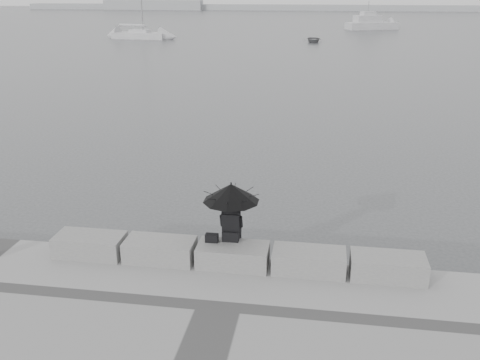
% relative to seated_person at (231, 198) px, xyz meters
% --- Properties ---
extents(ground, '(360.00, 360.00, 0.00)m').
position_rel_seated_person_xyz_m(ground, '(0.09, 0.14, -2.02)').
color(ground, '#404345').
rests_on(ground, ground).
extents(stone_block_far_left, '(1.60, 0.80, 0.50)m').
position_rel_seated_person_xyz_m(stone_block_far_left, '(-3.31, -0.31, -1.27)').
color(stone_block_far_left, slate).
rests_on(stone_block_far_left, promenade).
extents(stone_block_left, '(1.60, 0.80, 0.50)m').
position_rel_seated_person_xyz_m(stone_block_left, '(-1.61, -0.31, -1.27)').
color(stone_block_left, slate).
rests_on(stone_block_left, promenade).
extents(stone_block_centre, '(1.60, 0.80, 0.50)m').
position_rel_seated_person_xyz_m(stone_block_centre, '(0.09, -0.31, -1.27)').
color(stone_block_centre, slate).
rests_on(stone_block_centre, promenade).
extents(stone_block_right, '(1.60, 0.80, 0.50)m').
position_rel_seated_person_xyz_m(stone_block_right, '(1.79, -0.31, -1.27)').
color(stone_block_right, slate).
rests_on(stone_block_right, promenade).
extents(stone_block_far_right, '(1.60, 0.80, 0.50)m').
position_rel_seated_person_xyz_m(stone_block_far_right, '(3.49, -0.31, -1.27)').
color(stone_block_far_right, slate).
rests_on(stone_block_far_right, promenade).
extents(seated_person, '(1.28, 1.28, 1.39)m').
position_rel_seated_person_xyz_m(seated_person, '(0.00, 0.00, 0.00)').
color(seated_person, black).
rests_on(seated_person, stone_block_centre).
extents(bag, '(0.29, 0.17, 0.19)m').
position_rel_seated_person_xyz_m(bag, '(-0.42, -0.19, -0.93)').
color(bag, black).
rests_on(bag, stone_block_centre).
extents(distant_landmass, '(180.00, 8.00, 2.80)m').
position_rel_seated_person_xyz_m(distant_landmass, '(-8.05, 154.65, -1.12)').
color(distant_landmass, '#A7A9AC').
rests_on(distant_landmass, ground).
extents(sailboat_left, '(7.47, 3.26, 12.90)m').
position_rel_seated_person_xyz_m(sailboat_left, '(-22.40, 59.28, -1.49)').
color(sailboat_left, silver).
rests_on(sailboat_left, ground).
extents(motor_cruiser, '(8.67, 5.77, 4.50)m').
position_rel_seated_person_xyz_m(motor_cruiser, '(9.21, 81.03, -1.13)').
color(motor_cruiser, silver).
rests_on(motor_cruiser, ground).
extents(dinghy, '(3.67, 1.86, 0.60)m').
position_rel_seated_person_xyz_m(dinghy, '(0.43, 58.20, -1.72)').
color(dinghy, gray).
rests_on(dinghy, ground).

